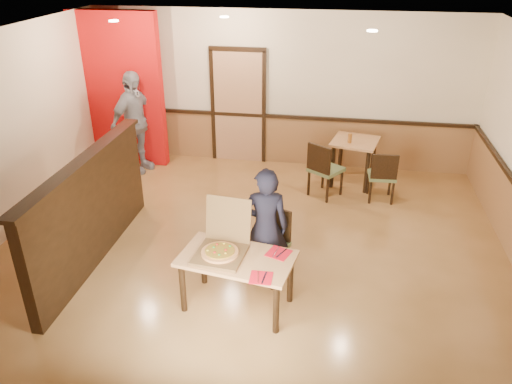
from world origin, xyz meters
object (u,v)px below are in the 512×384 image
passerby (134,123)px  pizza_box (222,248)px  diner_chair (270,241)px  side_chair_right (382,174)px  main_table (237,265)px  diner (265,228)px  side_chair_left (324,168)px  condiment (350,138)px  side_table (354,150)px

passerby → pizza_box: bearing=-123.8°
diner_chair → side_chair_right: (1.49, 2.31, -0.02)m
main_table → pizza_box: 0.26m
diner → passerby: size_ratio=0.83×
side_chair_left → pizza_box: pizza_box is taller
pizza_box → condiment: 3.71m
condiment → pizza_box: bearing=-112.2°
diner → side_chair_left: bearing=-112.4°
diner → passerby: passerby is taller
pizza_box → condiment: bearing=73.8°
diner_chair → diner: diner is taller
diner → side_table: bearing=-118.3°
main_table → pizza_box: size_ratio=1.99×
side_chair_left → side_chair_right: size_ratio=1.09×
diner → condiment: size_ratio=9.39×
side_chair_right → side_table: (-0.45, 0.61, 0.15)m
diner → passerby: bearing=-55.5°
side_chair_right → condiment: 0.84m
diner_chair → side_chair_right: diner_chair is taller
diner_chair → condiment: bearing=93.7°
condiment → side_chair_left: bearing=-129.3°
side_chair_right → main_table: bearing=56.2°
side_table → condiment: condiment is taller
side_chair_left → pizza_box: 3.13m
side_chair_left → passerby: passerby is taller
diner → pizza_box: bearing=40.7°
side_chair_left → side_table: side_chair_left is taller
side_chair_left → passerby: size_ratio=0.51×
side_chair_left → diner: bearing=111.1°
passerby → side_table: bearing=-67.2°
main_table → diner: diner is taller
main_table → condiment: (1.22, 3.47, 0.31)m
side_table → pizza_box: 3.87m
main_table → passerby: size_ratio=0.74×
diner_chair → side_table: bearing=92.8°
side_chair_left → side_chair_right: 0.94m
main_table → side_chair_left: 3.11m
diner → condiment: bearing=-117.4°
side_chair_left → side_chair_right: bearing=-145.8°
side_chair_right → pizza_box: pizza_box is taller
main_table → diner: size_ratio=0.89×
main_table → diner: bearing=75.1°
diner_chair → side_chair_right: bearing=79.5°
main_table → diner_chair: size_ratio=1.52×
diner_chair → condiment: condiment is taller
side_chair_left → condiment: (0.39, 0.48, 0.36)m
side_chair_left → main_table: bearing=109.1°
side_chair_left → side_table: 0.79m
side_chair_right → side_table: side_chair_right is taller
passerby → pizza_box: passerby is taller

